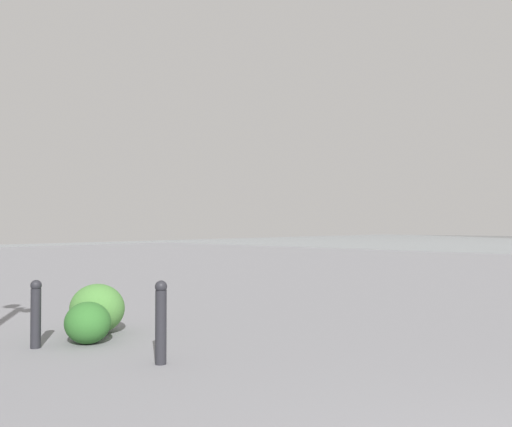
% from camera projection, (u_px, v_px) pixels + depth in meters
% --- Properties ---
extents(bollard_near, '(0.13, 0.13, 0.88)m').
position_uv_depth(bollard_near, '(161.00, 320.00, 5.66)').
color(bollard_near, '#232328').
rests_on(bollard_near, ground).
extents(bollard_mid, '(0.13, 0.13, 0.81)m').
position_uv_depth(bollard_mid, '(36.00, 312.00, 6.40)').
color(bollard_mid, '#232328').
rests_on(bollard_mid, ground).
extents(shrub_low, '(0.61, 0.55, 0.52)m').
position_uv_depth(shrub_low, '(88.00, 323.00, 6.63)').
color(shrub_low, '#2D6628').
rests_on(shrub_low, ground).
extents(shrub_round, '(0.78, 0.71, 0.67)m').
position_uv_depth(shrub_round, '(97.00, 308.00, 7.28)').
color(shrub_round, '#477F38').
rests_on(shrub_round, ground).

